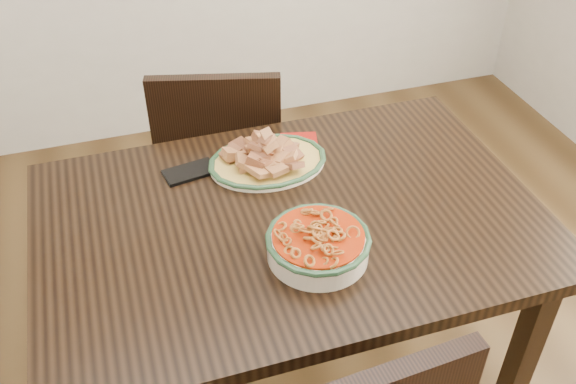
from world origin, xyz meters
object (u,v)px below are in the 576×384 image
object	(u,v)px
dining_table	(290,240)
chair_far	(221,160)
noodle_bowl	(318,242)
fish_plate	(267,152)
smartphone	(190,172)

from	to	relation	value
dining_table	chair_far	distance (m)	0.66
chair_far	dining_table	bearing A→B (deg)	109.37
chair_far	noodle_bowl	world-z (taller)	chair_far
fish_plate	smartphone	distance (m)	0.23
fish_plate	noodle_bowl	xyz separation A→B (m)	(0.01, -0.39, -0.00)
noodle_bowl	smartphone	distance (m)	0.48
dining_table	chair_far	bearing A→B (deg)	94.65
fish_plate	chair_far	bearing A→B (deg)	97.95
chair_far	fish_plate	xyz separation A→B (m)	(0.06, -0.41, 0.30)
smartphone	dining_table	bearing A→B (deg)	-59.83
chair_far	noodle_bowl	size ratio (longest dim) A/B	3.50
fish_plate	noodle_bowl	world-z (taller)	fish_plate
dining_table	noodle_bowl	bearing A→B (deg)	-84.37
fish_plate	dining_table	bearing A→B (deg)	-91.35
dining_table	chair_far	xyz separation A→B (m)	(-0.05, 0.64, -0.16)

